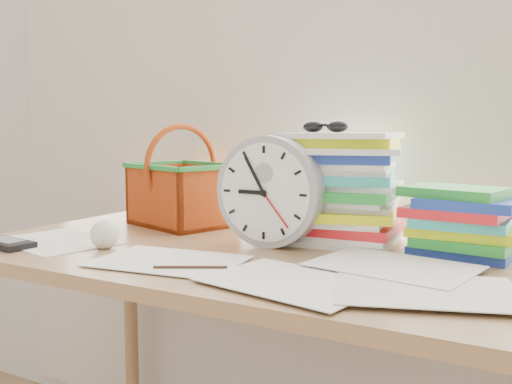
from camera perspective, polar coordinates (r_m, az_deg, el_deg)
The scene contains 11 objects.
curtain at distance 1.62m, azimuth 6.96°, elevation 16.03°, with size 2.40×0.01×2.50m, color silver.
desk at distance 1.30m, azimuth 0.11°, elevation -9.22°, with size 1.40×0.70×0.75m.
paper_stack at distance 1.40m, azimuth 8.08°, elevation 0.43°, with size 0.31×0.25×0.27m, color white, non-canonical shape.
clock at distance 1.32m, azimuth 1.39°, elevation 0.04°, with size 0.26×0.26×0.05m, color #9A9CA2.
sunglasses at distance 1.36m, azimuth 6.92°, elevation 6.53°, with size 0.13×0.11×0.03m, color black, non-canonical shape.
book_stack at distance 1.31m, azimuth 19.84°, elevation -2.80°, with size 0.25×0.20×0.15m, color white, non-canonical shape.
basket at distance 1.64m, azimuth -7.40°, elevation 1.59°, with size 0.28×0.22×0.28m, color #BD4512, non-canonical shape.
crumpled_ball at distance 1.36m, azimuth -14.90°, elevation -4.10°, with size 0.07×0.07×0.07m, color white.
pen at distance 1.13m, azimuth -6.58°, elevation -7.57°, with size 0.01×0.01×0.14m, color black.
calculator at distance 1.46m, azimuth -23.78°, elevation -4.74°, with size 0.15×0.07×0.02m, color black.
scattered_papers at distance 1.29m, azimuth 0.11°, elevation -5.74°, with size 1.26×0.42×0.02m, color white, non-canonical shape.
Camera 1 is at (0.61, 0.50, 1.02)m, focal length 40.00 mm.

